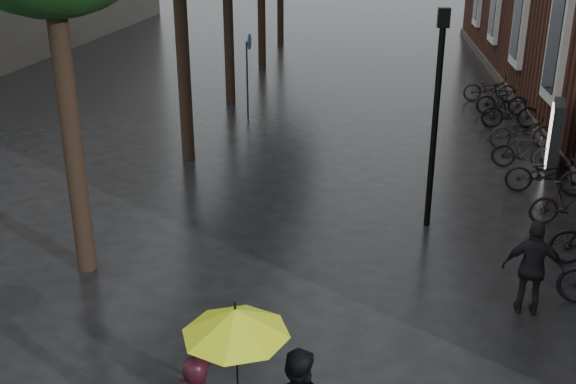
% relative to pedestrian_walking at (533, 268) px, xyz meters
% --- Properties ---
extents(lime_umbrella, '(1.10, 1.10, 1.62)m').
position_rel_pedestrian_walking_xyz_m(lime_umbrella, '(-3.76, -3.84, 1.18)').
color(lime_umbrella, black).
rests_on(lime_umbrella, ground).
extents(pedestrian_walking, '(0.94, 0.48, 1.53)m').
position_rel_pedestrian_walking_xyz_m(pedestrian_walking, '(0.00, 0.00, 0.00)').
color(pedestrian_walking, black).
rests_on(pedestrian_walking, ground).
extents(parked_bicycles, '(2.02, 16.15, 1.05)m').
position_rel_pedestrian_walking_xyz_m(parked_bicycles, '(1.42, 6.19, -0.29)').
color(parked_bicycles, black).
rests_on(parked_bicycles, ground).
extents(ad_lightbox, '(0.27, 1.15, 1.73)m').
position_rel_pedestrian_walking_xyz_m(ad_lightbox, '(1.84, 6.70, 0.10)').
color(ad_lightbox, black).
rests_on(ad_lightbox, ground).
extents(lamp_post, '(0.22, 0.22, 4.23)m').
position_rel_pedestrian_walking_xyz_m(lamp_post, '(-1.33, 3.14, 1.80)').
color(lamp_post, black).
rests_on(lamp_post, ground).
extents(cycle_sign, '(0.14, 0.47, 2.57)m').
position_rel_pedestrian_walking_xyz_m(cycle_sign, '(-6.32, 10.76, 0.93)').
color(cycle_sign, '#262628').
rests_on(cycle_sign, ground).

